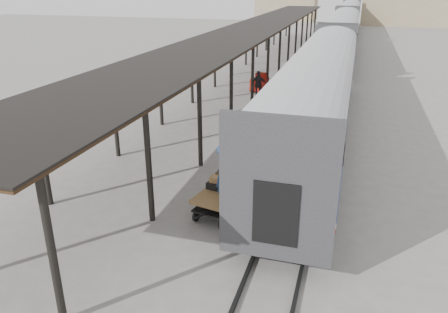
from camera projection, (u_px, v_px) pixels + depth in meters
name	position (u px, v px, depth m)	size (l,w,h in m)	color
ground	(208.00, 199.00, 16.42)	(160.00, 160.00, 0.00)	slate
train	(342.00, 33.00, 44.63)	(3.45, 76.01, 4.01)	silver
canopy	(259.00, 27.00, 37.17)	(4.90, 64.30, 4.15)	#422B19
rails	(339.00, 59.00, 45.79)	(1.54, 150.00, 0.12)	black
building_far	(413.00, 2.00, 80.61)	(18.00, 10.00, 8.00)	tan
building_left	(287.00, 5.00, 90.87)	(12.00, 8.00, 6.00)	tan
baggage_cart	(222.00, 196.00, 15.25)	(1.72, 2.61, 0.86)	brown
suitcase_stack	(225.00, 181.00, 15.45)	(1.34, 1.07, 0.58)	#333235
luggage_tug	(260.00, 83.00, 32.42)	(1.24, 1.64, 1.29)	maroon
porter	(224.00, 173.00, 14.17)	(0.70, 0.46, 1.93)	navy
pedestrian	(258.00, 84.00, 30.44)	(1.09, 0.45, 1.86)	black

